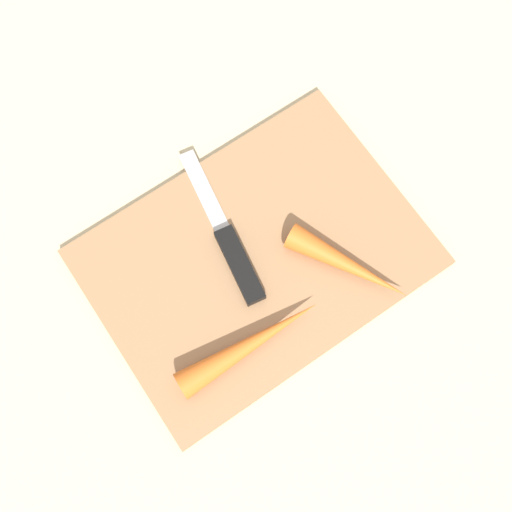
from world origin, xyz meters
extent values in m
plane|color=#C6B793|center=(0.00, 0.00, 0.00)|extent=(1.40, 1.40, 0.00)
cube|color=#99704C|center=(0.00, 0.00, 0.01)|extent=(0.36, 0.26, 0.01)
cube|color=#B7B7BC|center=(-0.01, 0.09, 0.01)|extent=(0.04, 0.11, 0.00)
cube|color=black|center=(-0.02, 0.00, 0.02)|extent=(0.04, 0.09, 0.01)
cone|color=orange|center=(-0.06, -0.08, 0.03)|extent=(0.17, 0.04, 0.03)
cone|color=orange|center=(0.07, -0.07, 0.03)|extent=(0.09, 0.14, 0.03)
camera|label=1|loc=(-0.11, -0.17, 0.71)|focal=45.67mm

